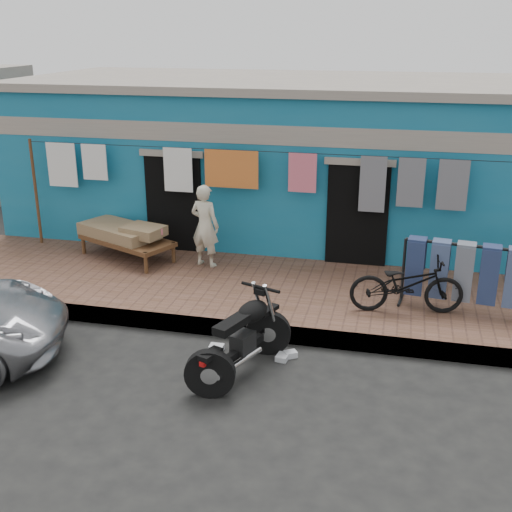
{
  "coord_description": "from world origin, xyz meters",
  "views": [
    {
      "loc": [
        2.05,
        -6.78,
        4.39
      ],
      "look_at": [
        0.0,
        2.0,
        1.15
      ],
      "focal_mm": 45.0,
      "sensor_mm": 36.0,
      "label": 1
    }
  ],
  "objects": [
    {
      "name": "curb",
      "position": [
        0.0,
        1.55,
        0.12
      ],
      "size": [
        28.0,
        0.1,
        0.25
      ],
      "primitive_type": "cube",
      "color": "gray",
      "rests_on": "ground"
    },
    {
      "name": "ground",
      "position": [
        0.0,
        0.0,
        0.0
      ],
      "size": [
        80.0,
        80.0,
        0.0
      ],
      "primitive_type": "plane",
      "color": "black",
      "rests_on": "ground"
    },
    {
      "name": "litter_c",
      "position": [
        0.61,
        1.03,
        0.04
      ],
      "size": [
        0.18,
        0.22,
        0.08
      ],
      "primitive_type": "cube",
      "rotation": [
        0.0,
        0.0,
        1.42
      ],
      "color": "silver",
      "rests_on": "ground"
    },
    {
      "name": "bicycle",
      "position": [
        2.23,
        2.51,
        0.8
      ],
      "size": [
        1.77,
        0.86,
        1.1
      ],
      "primitive_type": "imported",
      "rotation": [
        0.0,
        0.0,
        1.73
      ],
      "color": "black",
      "rests_on": "sidewalk"
    },
    {
      "name": "jeans_rack",
      "position": [
        3.25,
        2.81,
        0.8
      ],
      "size": [
        2.4,
        1.02,
        1.1
      ],
      "primitive_type": null,
      "rotation": [
        0.0,
        0.0,
        -0.12
      ],
      "color": "black",
      "rests_on": "sidewalk"
    },
    {
      "name": "building",
      "position": [
        -0.0,
        6.99,
        1.69
      ],
      "size": [
        12.2,
        5.2,
        3.36
      ],
      "color": "#13648A",
      "rests_on": "ground"
    },
    {
      "name": "sidewalk",
      "position": [
        0.0,
        3.0,
        0.12
      ],
      "size": [
        28.0,
        3.0,
        0.25
      ],
      "primitive_type": "cube",
      "color": "brown",
      "rests_on": "ground"
    },
    {
      "name": "charpoy",
      "position": [
        -2.91,
        3.79,
        0.58
      ],
      "size": [
        2.64,
        2.37,
        0.66
      ],
      "primitive_type": null,
      "rotation": [
        0.0,
        0.0,
        -0.42
      ],
      "color": "brown",
      "rests_on": "sidewalk"
    },
    {
      "name": "litter_a",
      "position": [
        -0.36,
        1.07,
        0.04
      ],
      "size": [
        0.2,
        0.16,
        0.09
      ],
      "primitive_type": "cube",
      "rotation": [
        0.0,
        0.0,
        0.02
      ],
      "color": "silver",
      "rests_on": "ground"
    },
    {
      "name": "seated_person",
      "position": [
        -1.35,
        3.75,
        1.01
      ],
      "size": [
        0.62,
        0.49,
        1.51
      ],
      "primitive_type": "imported",
      "rotation": [
        0.0,
        0.0,
        2.9
      ],
      "color": "beige",
      "rests_on": "sidewalk"
    },
    {
      "name": "clothesline",
      "position": [
        -0.49,
        4.25,
        1.8
      ],
      "size": [
        10.06,
        0.06,
        2.1
      ],
      "color": "brown",
      "rests_on": "sidewalk"
    },
    {
      "name": "litter_b",
      "position": [
        0.7,
        1.13,
        0.04
      ],
      "size": [
        0.22,
        0.2,
        0.09
      ],
      "primitive_type": "cube",
      "rotation": [
        0.0,
        0.0,
        0.57
      ],
      "color": "silver",
      "rests_on": "ground"
    },
    {
      "name": "motorcycle",
      "position": [
        0.14,
        0.54,
        0.55
      ],
      "size": [
        1.71,
        2.09,
        1.1
      ],
      "primitive_type": null,
      "rotation": [
        0.0,
        0.0,
        -0.35
      ],
      "color": "black",
      "rests_on": "ground"
    }
  ]
}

